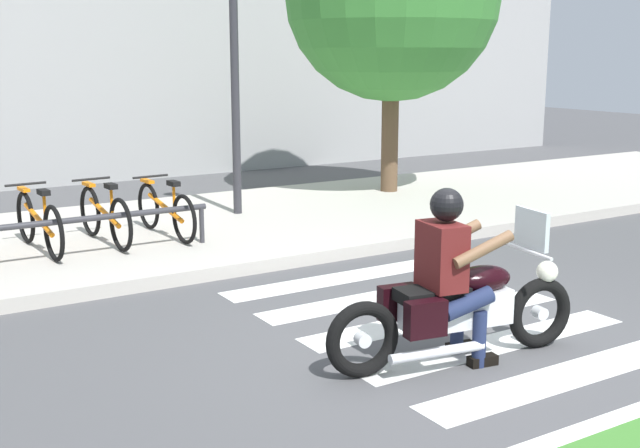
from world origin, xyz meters
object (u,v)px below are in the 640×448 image
Objects in this scene: bicycle_3 at (105,216)px; bike_rack at (50,226)px; bicycle_4 at (165,210)px; motorcycle at (458,308)px; street_lamp at (234,51)px; rider at (450,264)px; bicycle_2 at (39,222)px.

bicycle_3 reaches higher than bike_rack.
bicycle_3 is at bearing -179.94° from bicycle_4.
motorcycle is at bearing -74.59° from bicycle_3.
street_lamp is (1.44, 0.89, 1.97)m from bicycle_4.
bicycle_3 is 0.77m from bicycle_4.
motorcycle is at bearing -11.78° from rider.
rider is 5.02m from bicycle_3.
rider is at bearing 168.22° from motorcycle.
bike_rack is at bearing -89.97° from bicycle_2.
bike_rack is at bearing 115.38° from rider.
bicycle_3 is at bearing 104.61° from rider.
bicycle_2 reaches higher than bike_rack.
street_lamp is (2.99, 0.89, 1.96)m from bicycle_2.
rider is 0.85× the size of bicycle_4.
bicycle_3 is 0.95m from bike_rack.
rider is 4.76m from bike_rack.
bicycle_4 is (-0.49, 4.85, -0.32)m from rider.
street_lamp reaches higher than motorcycle.
street_lamp is at bearing 80.62° from rider.
motorcycle is at bearing -98.61° from street_lamp.
motorcycle is at bearing -63.87° from bike_rack.
street_lamp is (0.95, 5.74, 1.65)m from rider.
motorcycle is at bearing -66.50° from bicycle_2.
street_lamp reaches higher than bike_rack.
bicycle_2 is 0.77m from bicycle_3.
motorcycle reaches higher than bicycle_4.
bicycle_2 is at bearing 112.79° from rider.
street_lamp is at bearing 31.63° from bicycle_4.
bicycle_4 is at bearing 95.76° from rider.
street_lamp is at bearing 81.39° from motorcycle.
bicycle_4 reaches higher than bike_rack.
bicycle_3 is at bearing -0.02° from bicycle_2.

